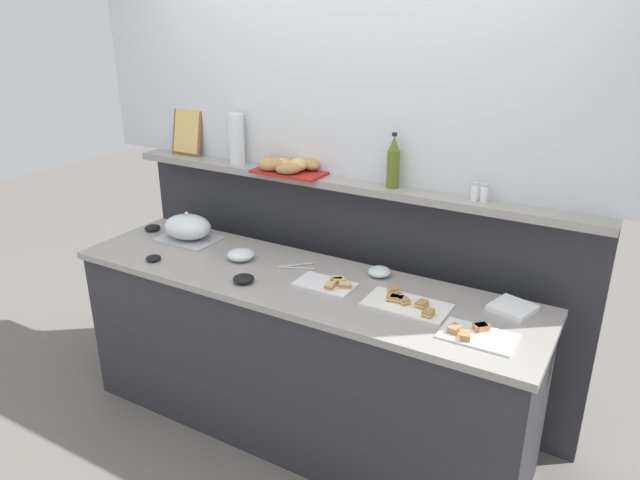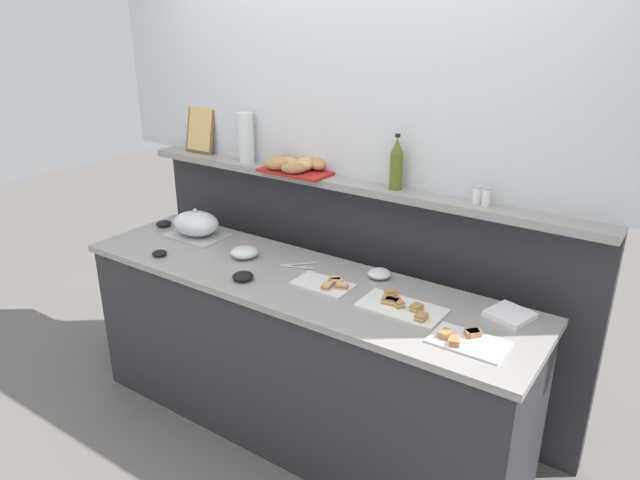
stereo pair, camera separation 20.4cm
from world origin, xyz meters
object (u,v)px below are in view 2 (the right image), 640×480
at_px(serving_tongs, 297,266).
at_px(pepper_shaker, 486,197).
at_px(condiment_bowl_dark, 164,223).
at_px(salt_shaker, 477,195).
at_px(sandwich_platter_rear, 402,306).
at_px(condiment_bowl_teal, 160,253).
at_px(serving_cloche, 196,225).
at_px(napkin_stack, 510,315).
at_px(bread_basket, 295,165).
at_px(sandwich_platter_front, 467,340).
at_px(sandwich_platter_side, 327,284).
at_px(condiment_bowl_red, 243,276).
at_px(glass_bowl_large, 379,274).
at_px(water_carafe, 246,138).
at_px(olive_oil_bottle, 396,165).
at_px(framed_picture, 200,129).
at_px(glass_bowl_medium, 244,253).

relative_size(serving_tongs, pepper_shaker, 2.02).
xyz_separation_m(condiment_bowl_dark, serving_tongs, (1.03, -0.03, -0.01)).
bearing_deg(salt_shaker, sandwich_platter_rear, -108.83).
relative_size(condiment_bowl_teal, serving_tongs, 0.46).
xyz_separation_m(sandwich_platter_rear, condiment_bowl_teal, (-1.34, -0.20, 0.00)).
relative_size(serving_cloche, napkin_stack, 2.00).
height_order(condiment_bowl_dark, bread_basket, bread_basket).
bearing_deg(serving_tongs, salt_shaker, 21.99).
bearing_deg(condiment_bowl_dark, pepper_shaker, 8.88).
distance_m(sandwich_platter_front, condiment_bowl_dark, 2.04).
distance_m(sandwich_platter_side, condiment_bowl_dark, 1.29).
bearing_deg(condiment_bowl_red, salt_shaker, 32.84).
distance_m(sandwich_platter_rear, sandwich_platter_front, 0.36).
xyz_separation_m(glass_bowl_large, water_carafe, (-1.00, 0.20, 0.52)).
bearing_deg(bread_basket, olive_oil_bottle, 2.19).
relative_size(bread_basket, framed_picture, 1.40).
distance_m(serving_cloche, bread_basket, 0.69).
xyz_separation_m(glass_bowl_medium, condiment_bowl_red, (0.18, -0.21, -0.01)).
distance_m(condiment_bowl_dark, napkin_stack, 2.10).
relative_size(salt_shaker, pepper_shaker, 1.00).
height_order(sandwich_platter_side, napkin_stack, sandwich_platter_side).
xyz_separation_m(condiment_bowl_teal, bread_basket, (0.47, 0.60, 0.42)).
bearing_deg(serving_tongs, bread_basket, 126.74).
height_order(sandwich_platter_rear, condiment_bowl_red, same).
distance_m(sandwich_platter_side, water_carafe, 1.08).
distance_m(condiment_bowl_red, framed_picture, 1.20).
bearing_deg(napkin_stack, condiment_bowl_red, -162.99).
xyz_separation_m(olive_oil_bottle, water_carafe, (-0.96, -0.01, 0.02)).
bearing_deg(water_carafe, glass_bowl_large, -11.14).
relative_size(condiment_bowl_dark, water_carafe, 0.32).
bearing_deg(sandwich_platter_side, water_carafe, 153.48).
distance_m(condiment_bowl_teal, framed_picture, 0.89).
relative_size(pepper_shaker, water_carafe, 0.30).
xyz_separation_m(napkin_stack, bread_basket, (-1.30, 0.21, 0.42)).
height_order(sandwich_platter_front, condiment_bowl_teal, sandwich_platter_front).
bearing_deg(serving_cloche, salt_shaker, 11.18).
bearing_deg(pepper_shaker, condiment_bowl_red, -148.37).
relative_size(glass_bowl_large, olive_oil_bottle, 0.42).
distance_m(glass_bowl_large, serving_tongs, 0.43).
height_order(sandwich_platter_rear, sandwich_platter_front, same).
bearing_deg(sandwich_platter_front, sandwich_platter_rear, 162.26).
distance_m(glass_bowl_large, framed_picture, 1.52).
bearing_deg(sandwich_platter_front, serving_cloche, 172.48).
distance_m(glass_bowl_medium, olive_oil_bottle, 0.92).
xyz_separation_m(condiment_bowl_teal, condiment_bowl_red, (0.57, 0.03, 0.00)).
distance_m(napkin_stack, framed_picture, 2.15).
bearing_deg(sandwich_platter_side, salt_shaker, 37.85).
height_order(condiment_bowl_teal, olive_oil_bottle, olive_oil_bottle).
relative_size(glass_bowl_large, condiment_bowl_teal, 1.44).
bearing_deg(bread_basket, sandwich_platter_front, -22.78).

